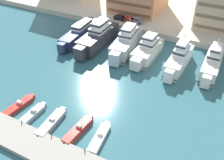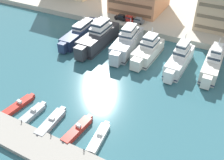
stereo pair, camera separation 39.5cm
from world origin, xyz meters
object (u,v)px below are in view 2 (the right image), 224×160
motorboat_grey_left (33,113)px  car_black_far_left (121,17)px  car_red_left (129,19)px  motorboat_white_center (99,137)px  yacht_white_center (180,59)px  yacht_charcoal_left (98,37)px  car_grey_mid_left (138,20)px  yacht_ivory_center_left (148,50)px  yacht_silver_mid_left (127,42)px  yacht_navy_far_left (81,33)px  yacht_ivory_center_right (213,63)px  motorboat_grey_mid_left (51,122)px  motorboat_red_center_left (78,130)px  motorboat_red_far_left (19,105)px

motorboat_grey_left → car_black_far_left: (-3.42, 46.50, 2.29)m
motorboat_grey_left → car_red_left: 46.66m
motorboat_white_center → yacht_white_center: bearing=78.3°
yacht_charcoal_left → car_grey_mid_left: (5.41, 16.10, 0.08)m
car_black_far_left → yacht_ivory_center_left: bearing=-45.0°
motorboat_white_center → car_red_left: (-15.50, 45.85, 2.30)m
yacht_ivory_center_left → yacht_silver_mid_left: bearing=171.4°
yacht_navy_far_left → yacht_ivory_center_right: (38.34, 0.63, 0.38)m
yacht_ivory_center_right → motorboat_grey_left: yacht_ivory_center_right is taller
yacht_navy_far_left → motorboat_white_center: size_ratio=2.62×
motorboat_grey_mid_left → yacht_silver_mid_left: bearing=88.5°
motorboat_grey_mid_left → motorboat_red_center_left: motorboat_red_center_left is taller
yacht_white_center → yacht_ivory_center_right: (7.65, 2.33, -0.15)m
yacht_charcoal_left → yacht_white_center: size_ratio=1.22×
yacht_silver_mid_left → motorboat_red_far_left: size_ratio=2.37×
motorboat_red_center_left → car_grey_mid_left: (-7.83, 46.34, 2.20)m
car_black_far_left → motorboat_white_center: bearing=-68.3°
motorboat_white_center → car_black_far_left: size_ratio=1.90×
yacht_white_center → motorboat_grey_left: bearing=-124.7°
yacht_ivory_center_left → motorboat_grey_left: 33.28m
car_red_left → car_grey_mid_left: size_ratio=1.02×
motorboat_grey_left → motorboat_grey_mid_left: size_ratio=0.79×
yacht_ivory_center_right → car_black_far_left: bearing=156.5°
motorboat_white_center → motorboat_red_center_left: bearing=-175.8°
yacht_navy_far_left → yacht_ivory_center_left: 21.96m
yacht_ivory_center_left → motorboat_red_center_left: yacht_ivory_center_left is taller
yacht_charcoal_left → yacht_white_center: 23.76m
motorboat_grey_left → car_red_left: car_red_left is taller
yacht_ivory_center_left → car_grey_mid_left: bearing=121.2°
yacht_silver_mid_left → motorboat_grey_left: (-5.64, -31.91, -2.11)m
yacht_silver_mid_left → yacht_white_center: bearing=-6.2°
yacht_ivory_center_left → car_red_left: yacht_ivory_center_left is taller
yacht_charcoal_left → yacht_ivory_center_left: 15.01m
yacht_ivory_center_right → car_black_far_left: (-31.99, 13.92, 0.43)m
yacht_silver_mid_left → yacht_charcoal_left: bearing=-171.7°
yacht_silver_mid_left → motorboat_white_center: yacht_silver_mid_left is taller
yacht_silver_mid_left → car_grey_mid_left: (-3.07, 14.86, 0.18)m
yacht_ivory_center_right → motorboat_red_far_left: 46.00m
motorboat_red_center_left → yacht_charcoal_left: bearing=113.7°
motorboat_red_center_left → car_grey_mid_left: 47.05m
yacht_ivory_center_right → yacht_silver_mid_left: bearing=-178.3°
yacht_navy_far_left → motorboat_white_center: yacht_navy_far_left is taller
yacht_silver_mid_left → motorboat_grey_mid_left: size_ratio=2.19×
yacht_charcoal_left → car_black_far_left: (-0.58, 15.83, 0.08)m
motorboat_red_center_left → car_grey_mid_left: size_ratio=1.98×
yacht_silver_mid_left → car_grey_mid_left: size_ratio=4.54×
yacht_navy_far_left → yacht_ivory_center_right: size_ratio=1.23×
yacht_navy_far_left → car_grey_mid_left: size_ratio=4.99×
yacht_ivory_center_right → car_black_far_left: size_ratio=4.05×
yacht_silver_mid_left → car_red_left: yacht_silver_mid_left is taller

